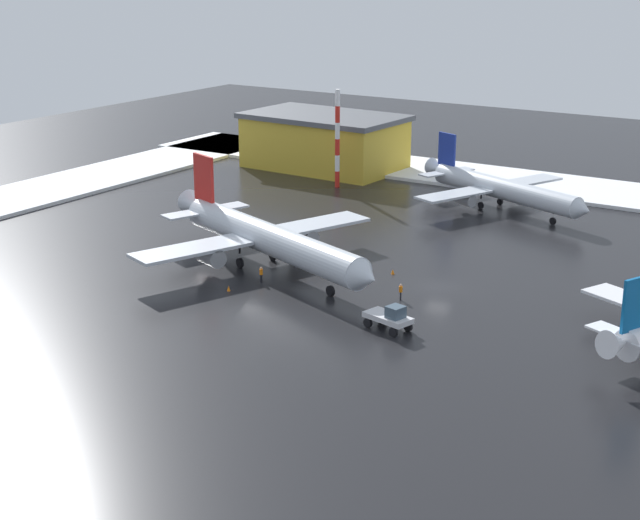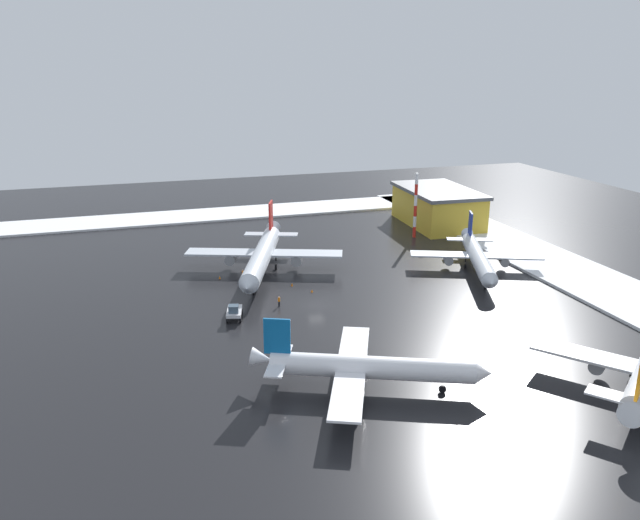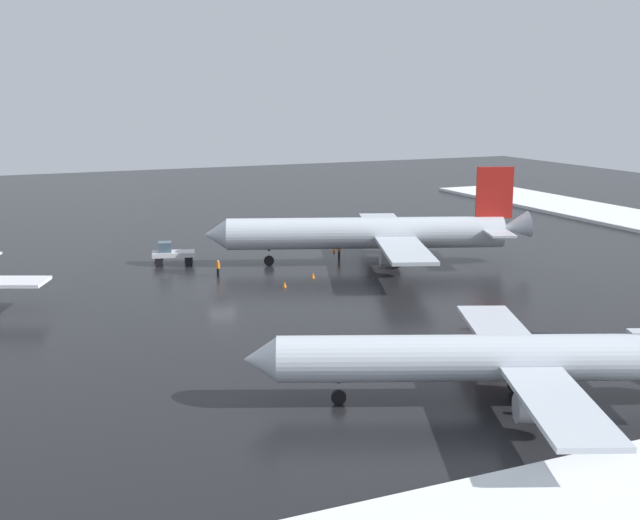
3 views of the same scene
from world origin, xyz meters
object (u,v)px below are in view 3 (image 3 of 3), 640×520
airplane_parked_starboard (373,233)px  traffic_cone_near_nose (334,249)px  pushback_tug (171,253)px  ground_crew_mid_apron (339,250)px  traffic_cone_mid_line (285,284)px  ground_crew_near_tug (218,267)px  airplane_far_rear (495,358)px  traffic_cone_wingtip_side (313,275)px

airplane_parked_starboard → traffic_cone_near_nose: size_ratio=62.80×
pushback_tug → traffic_cone_near_nose: bearing=-168.2°
ground_crew_mid_apron → traffic_cone_mid_line: 14.41m
ground_crew_near_tug → traffic_cone_mid_line: bearing=-86.7°
airplane_parked_starboard → airplane_far_rear: 40.04m
ground_crew_near_tug → traffic_cone_mid_line: 8.38m
traffic_cone_near_nose → traffic_cone_wingtip_side: same height
airplane_far_rear → pushback_tug: bearing=-57.0°
ground_crew_near_tug → traffic_cone_wingtip_side: 9.79m
pushback_tug → traffic_cone_mid_line: bearing=131.4°
traffic_cone_wingtip_side → ground_crew_mid_apron: bearing=49.6°
airplane_parked_starboard → traffic_cone_mid_line: 14.24m
pushback_tug → traffic_cone_near_nose: pushback_tug is taller
ground_crew_near_tug → traffic_cone_wingtip_side: size_ratio=3.11×
airplane_parked_starboard → traffic_cone_wingtip_side: bearing=41.4°
ground_crew_near_tug → traffic_cone_wingtip_side: (8.68, -4.47, -0.70)m
airplane_far_rear → traffic_cone_near_nose: 47.85m
airplane_parked_starboard → ground_crew_near_tug: bearing=16.5°
ground_crew_near_tug → pushback_tug: bearing=80.8°
ground_crew_mid_apron → airplane_parked_starboard: bearing=111.6°
traffic_cone_mid_line → traffic_cone_wingtip_side: 4.72m
airplane_parked_starboard → airplane_far_rear: size_ratio=1.21×
airplane_parked_starboard → traffic_cone_near_nose: 8.92m
airplane_parked_starboard → airplane_far_rear: airplane_parked_starboard is taller
airplane_parked_starboard → traffic_cone_wingtip_side: size_ratio=62.80×
pushback_tug → traffic_cone_near_nose: 19.32m
ground_crew_mid_apron → ground_crew_near_tug: size_ratio=1.00×
traffic_cone_mid_line → traffic_cone_near_nose: bearing=50.4°
airplane_far_rear → traffic_cone_mid_line: bearing=-65.5°
traffic_cone_near_nose → traffic_cone_wingtip_side: bearing=-123.2°
airplane_parked_starboard → traffic_cone_near_nose: (-0.99, 8.25, -3.24)m
airplane_parked_starboard → traffic_cone_near_nose: airplane_parked_starboard is taller
airplane_far_rear → airplane_parked_starboard: bearing=-84.2°
traffic_cone_near_nose → traffic_cone_mid_line: (-11.61, -14.03, 0.00)m
ground_crew_mid_apron → traffic_cone_near_nose: 4.31m
airplane_parked_starboard → ground_crew_near_tug: (-17.25, 1.16, -2.54)m
pushback_tug → ground_crew_mid_apron: bearing=179.1°
ground_crew_near_tug → traffic_cone_near_nose: bearing=-6.9°
pushback_tug → ground_crew_near_tug: pushback_tug is taller
ground_crew_mid_apron → pushback_tug: bearing=-20.9°
airplane_far_rear → traffic_cone_wingtip_side: airplane_far_rear is taller
traffic_cone_near_nose → airplane_far_rear: bearing=-102.6°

